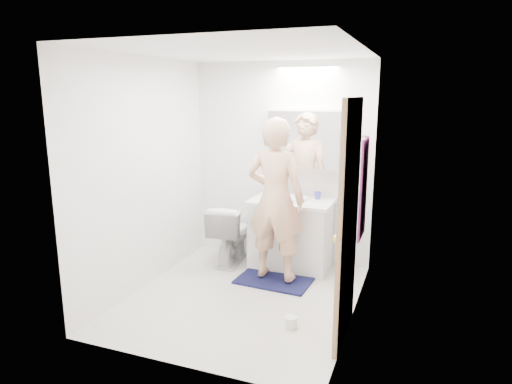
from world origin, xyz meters
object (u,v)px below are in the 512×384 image
at_px(vanity_cabinet, 291,235).
at_px(soap_bottle_b, 282,189).
at_px(person, 276,200).
at_px(soap_bottle_a, 271,185).
at_px(toilet, 230,233).
at_px(toilet_paper_roll, 291,322).
at_px(medicine_cabinet, 304,140).
at_px(toothbrush_cup, 318,195).

height_order(vanity_cabinet, soap_bottle_b, soap_bottle_b).
distance_m(person, soap_bottle_a, 0.66).
bearing_deg(toilet, toilet_paper_roll, 126.71).
relative_size(toilet, soap_bottle_a, 2.99).
distance_m(soap_bottle_a, soap_bottle_b, 0.14).
height_order(medicine_cabinet, soap_bottle_a, medicine_cabinet).
bearing_deg(toilet, vanity_cabinet, -176.50).
height_order(person, soap_bottle_b, person).
height_order(vanity_cabinet, person, person).
bearing_deg(person, medicine_cabinet, -97.14).
bearing_deg(toothbrush_cup, toilet, -164.58).
height_order(toilet, toilet_paper_roll, toilet).
height_order(toilet, person, person).
bearing_deg(toilet_paper_roll, toothbrush_cup, 95.19).
bearing_deg(medicine_cabinet, person, -100.76).
relative_size(medicine_cabinet, toilet, 1.20).
bearing_deg(toothbrush_cup, vanity_cabinet, -149.25).
distance_m(toothbrush_cup, toilet_paper_roll, 1.74).
bearing_deg(toilet_paper_roll, medicine_cabinet, 101.68).
xyz_separation_m(medicine_cabinet, soap_bottle_a, (-0.39, -0.06, -0.56)).
distance_m(toilet, toilet_paper_roll, 1.72).
height_order(medicine_cabinet, person, medicine_cabinet).
bearing_deg(vanity_cabinet, person, -95.63).
distance_m(toilet, toothbrush_cup, 1.15).
relative_size(person, soap_bottle_b, 11.47).
distance_m(toilet, soap_bottle_b, 0.82).
relative_size(person, toothbrush_cup, 19.60).
bearing_deg(soap_bottle_a, toothbrush_cup, 1.00).
xyz_separation_m(vanity_cabinet, medicine_cabinet, (0.08, 0.21, 1.11)).
bearing_deg(medicine_cabinet, toothbrush_cup, -14.94).
xyz_separation_m(toilet, toilet_paper_roll, (1.14, -1.25, -0.32)).
bearing_deg(soap_bottle_b, soap_bottle_a, -167.23).
xyz_separation_m(toilet, soap_bottle_a, (0.42, 0.26, 0.58)).
bearing_deg(medicine_cabinet, soap_bottle_a, -171.17).
height_order(toothbrush_cup, toilet_paper_roll, toothbrush_cup).
bearing_deg(person, toilet, -22.81).
xyz_separation_m(toilet, toothbrush_cup, (1.00, 0.27, 0.49)).
relative_size(soap_bottle_a, soap_bottle_b, 1.61).
height_order(soap_bottle_b, toilet_paper_roll, soap_bottle_b).
distance_m(medicine_cabinet, person, 0.89).
distance_m(soap_bottle_a, toothbrush_cup, 0.58).
distance_m(medicine_cabinet, toilet, 1.43).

